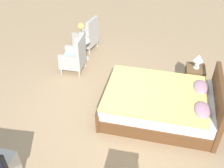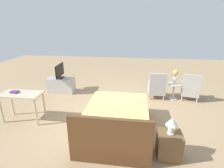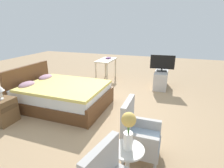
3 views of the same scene
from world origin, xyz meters
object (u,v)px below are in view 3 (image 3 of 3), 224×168
object	(u,v)px
nightstand	(3,111)
tv_stand	(161,79)
book_stack	(108,58)
tv_flatscreen	(162,63)
vanity_desk	(106,63)
armchair_by_window_right	(138,135)
bed	(61,95)
side_table	(127,162)
flower_vase	(129,127)

from	to	relation	value
nightstand	tv_stand	bearing A→B (deg)	-40.94
nightstand	book_stack	distance (m)	3.89
tv_flatscreen	vanity_desk	distance (m)	2.00
vanity_desk	tv_flatscreen	bearing A→B (deg)	-95.71
book_stack	armchair_by_window_right	bearing A→B (deg)	-153.86
nightstand	tv_flatscreen	world-z (taller)	tv_flatscreen
bed	nightstand	xyz separation A→B (m)	(-1.08, 0.66, -0.03)
tv_stand	vanity_desk	xyz separation A→B (m)	(0.20, 1.99, 0.38)
tv_stand	book_stack	world-z (taller)	book_stack
nightstand	tv_stand	xyz separation A→B (m)	(3.36, -2.92, 0.01)
vanity_desk	book_stack	distance (m)	0.23
side_table	tv_stand	size ratio (longest dim) A/B	0.57
nightstand	armchair_by_window_right	bearing A→B (deg)	-91.62
side_table	tv_flatscreen	xyz separation A→B (m)	(3.99, -0.12, 0.46)
tv_stand	book_stack	distance (m)	2.07
bed	flower_vase	xyz separation A→B (m)	(-1.72, -2.13, 0.54)
side_table	nightstand	xyz separation A→B (m)	(0.63, 2.79, -0.08)
side_table	tv_stand	bearing A→B (deg)	-1.77
side_table	tv_stand	world-z (taller)	side_table
armchair_by_window_right	book_stack	bearing A→B (deg)	26.14
bed	nightstand	distance (m)	1.27
bed	flower_vase	world-z (taller)	flower_vase
side_table	flower_vase	xyz separation A→B (m)	(0.00, 0.00, 0.50)
armchair_by_window_right	nightstand	world-z (taller)	armchair_by_window_right
side_table	vanity_desk	size ratio (longest dim) A/B	0.53
armchair_by_window_right	tv_stand	size ratio (longest dim) A/B	0.96
side_table	vanity_desk	world-z (taller)	vanity_desk
tv_stand	tv_flatscreen	world-z (taller)	tv_flatscreen
tv_stand	tv_flatscreen	bearing A→B (deg)	3.63
flower_vase	tv_flatscreen	distance (m)	4.00
tv_flatscreen	nightstand	bearing A→B (deg)	139.08
armchair_by_window_right	tv_stand	distance (m)	3.44
side_table	flower_vase	size ratio (longest dim) A/B	1.15
armchair_by_window_right	flower_vase	xyz separation A→B (m)	(-0.55, 0.03, 0.47)
bed	vanity_desk	xyz separation A→B (m)	(2.48, -0.27, 0.35)
bed	book_stack	size ratio (longest dim) A/B	10.67
side_table	vanity_desk	bearing A→B (deg)	23.98
side_table	book_stack	distance (m)	4.77
bed	vanity_desk	world-z (taller)	bed
bed	vanity_desk	bearing A→B (deg)	-6.11
armchair_by_window_right	side_table	size ratio (longest dim) A/B	1.68
tv_flatscreen	vanity_desk	world-z (taller)	tv_flatscreen
armchair_by_window_right	tv_flatscreen	size ratio (longest dim) A/B	1.22
tv_stand	book_stack	bearing A→B (deg)	79.08
side_table	tv_flatscreen	world-z (taller)	tv_flatscreen
flower_vase	tv_stand	xyz separation A→B (m)	(3.99, -0.12, -0.57)
bed	armchair_by_window_right	distance (m)	2.45
nightstand	vanity_desk	xyz separation A→B (m)	(3.56, -0.93, 0.38)
nightstand	tv_stand	distance (m)	4.45
side_table	book_stack	size ratio (longest dim) A/B	2.69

